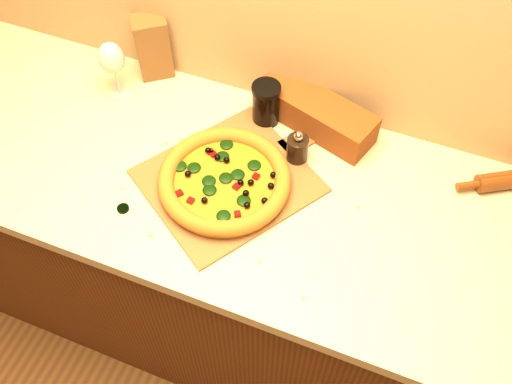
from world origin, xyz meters
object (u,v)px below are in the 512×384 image
pepper_grinder (297,149)px  wine_glass (112,59)px  pizza (224,180)px  dark_jar (266,104)px  pizza_peel (233,178)px

pepper_grinder → wine_glass: bearing=175.4°
pizza → dark_jar: bearing=87.1°
wine_glass → dark_jar: bearing=7.6°
pepper_grinder → pizza_peel: bearing=-137.2°
dark_jar → pizza_peel: bearing=-91.1°
pizza → pepper_grinder: pepper_grinder is taller
pepper_grinder → dark_jar: dark_jar is taller
pepper_grinder → dark_jar: 0.17m
pizza_peel → dark_jar: 0.24m
pizza → wine_glass: 0.48m
pepper_grinder → dark_jar: bearing=141.1°
pizza → wine_glass: bearing=154.4°
wine_glass → dark_jar: (0.44, 0.06, -0.06)m
pizza_peel → pepper_grinder: bearing=75.9°
pizza_peel → pepper_grinder: pepper_grinder is taller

